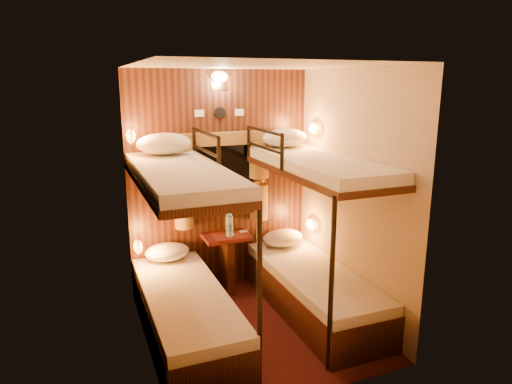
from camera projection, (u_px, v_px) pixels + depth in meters
name	position (u px, v px, depth m)	size (l,w,h in m)	color
floor	(256.00, 327.00, 4.33)	(2.10, 2.10, 0.00)	#34110E
ceiling	(255.00, 65.00, 3.77)	(2.10, 2.10, 0.00)	silver
wall_back	(220.00, 182.00, 5.00)	(2.40, 2.40, 0.00)	#C6B293
wall_front	(313.00, 243.00, 3.10)	(2.40, 2.40, 0.00)	#C6B293
wall_left	(141.00, 217.00, 3.69)	(2.40, 2.40, 0.00)	#C6B293
wall_right	(351.00, 195.00, 4.41)	(2.40, 2.40, 0.00)	#C6B293
back_panel	(220.00, 182.00, 4.98)	(2.00, 0.03, 2.40)	black
bunk_left	(185.00, 280.00, 4.03)	(0.72, 1.90, 1.82)	black
bunk_right	(314.00, 260.00, 4.50)	(0.72, 1.90, 1.82)	black
window	(221.00, 184.00, 4.96)	(1.00, 0.12, 0.79)	black
curtains	(222.00, 178.00, 4.91)	(1.10, 0.22, 1.00)	olive
back_fixtures	(220.00, 84.00, 4.71)	(0.54, 0.09, 0.48)	black
reading_lamps	(230.00, 185.00, 4.67)	(2.00, 0.20, 1.25)	orange
table	(227.00, 255.00, 5.00)	(0.50, 0.34, 0.66)	#561513
bottle_left	(229.00, 226.00, 4.87)	(0.08, 0.08, 0.27)	#99BFE5
bottle_right	(229.00, 225.00, 4.93)	(0.08, 0.08, 0.26)	#99BFE5
sachet_a	(243.00, 231.00, 5.06)	(0.08, 0.06, 0.01)	silver
sachet_b	(231.00, 235.00, 4.95)	(0.08, 0.06, 0.01)	silver
pillow_lower_left	(167.00, 252.00, 4.74)	(0.46, 0.33, 0.18)	silver
pillow_lower_right	(283.00, 238.00, 5.15)	(0.48, 0.34, 0.19)	silver
pillow_upper_left	(164.00, 144.00, 4.36)	(0.53, 0.38, 0.21)	silver
pillow_upper_right	(285.00, 138.00, 4.88)	(0.50, 0.35, 0.19)	silver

